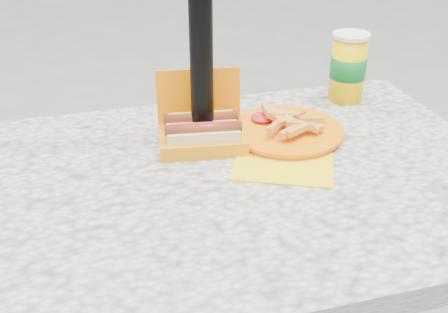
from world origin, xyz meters
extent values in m
cube|color=beige|center=(0.00, 0.00, 0.72)|extent=(1.20, 0.80, 0.05)
cylinder|color=black|center=(-0.50, 0.30, 0.35)|extent=(0.07, 0.07, 0.70)
cylinder|color=black|center=(0.50, 0.30, 0.35)|extent=(0.07, 0.07, 0.70)
cube|color=orange|center=(-0.01, 0.14, 0.77)|extent=(0.20, 0.15, 0.03)
cube|color=orange|center=(0.00, 0.21, 0.84)|extent=(0.19, 0.05, 0.12)
cube|color=#F5E79E|center=(-0.01, 0.11, 0.79)|extent=(0.16, 0.07, 0.04)
cylinder|color=brown|center=(-0.01, 0.11, 0.81)|extent=(0.17, 0.05, 0.02)
cylinder|color=#B01627|center=(-0.01, 0.11, 0.82)|extent=(0.14, 0.03, 0.01)
cube|color=#F5E79E|center=(0.00, 0.16, 0.79)|extent=(0.16, 0.07, 0.04)
cylinder|color=brown|center=(0.00, 0.16, 0.81)|extent=(0.17, 0.05, 0.02)
cylinder|color=gold|center=(0.00, 0.16, 0.82)|extent=(0.14, 0.03, 0.01)
cube|color=yellow|center=(0.15, 0.03, 0.75)|extent=(0.27, 0.27, 0.00)
cylinder|color=orange|center=(0.19, 0.14, 0.76)|extent=(0.25, 0.25, 0.01)
cylinder|color=orange|center=(0.19, 0.14, 0.76)|extent=(0.26, 0.26, 0.01)
cube|color=orange|center=(0.18, 0.14, 0.79)|extent=(0.04, 0.06, 0.02)
cube|color=orange|center=(0.16, 0.12, 0.79)|extent=(0.06, 0.05, 0.02)
cube|color=orange|center=(0.16, 0.19, 0.79)|extent=(0.02, 0.06, 0.02)
cube|color=orange|center=(0.18, 0.09, 0.79)|extent=(0.06, 0.04, 0.01)
cube|color=orange|center=(0.18, 0.20, 0.79)|extent=(0.02, 0.06, 0.01)
cube|color=orange|center=(0.21, 0.11, 0.79)|extent=(0.06, 0.04, 0.02)
cube|color=orange|center=(0.20, 0.14, 0.79)|extent=(0.03, 0.06, 0.02)
cube|color=orange|center=(0.19, 0.14, 0.79)|extent=(0.06, 0.05, 0.02)
cube|color=orange|center=(0.20, 0.08, 0.79)|extent=(0.06, 0.04, 0.01)
cube|color=orange|center=(0.20, 0.15, 0.79)|extent=(0.06, 0.03, 0.02)
cube|color=orange|center=(0.23, 0.11, 0.78)|extent=(0.05, 0.06, 0.02)
cube|color=orange|center=(0.24, 0.11, 0.78)|extent=(0.06, 0.04, 0.01)
cube|color=orange|center=(0.18, 0.18, 0.78)|extent=(0.04, 0.06, 0.02)
cube|color=orange|center=(0.25, 0.14, 0.78)|extent=(0.06, 0.03, 0.02)
cube|color=orange|center=(0.20, 0.16, 0.79)|extent=(0.06, 0.05, 0.02)
ellipsoid|color=#B01627|center=(0.15, 0.20, 0.78)|extent=(0.05, 0.05, 0.02)
cube|color=red|center=(0.21, 0.15, 0.79)|extent=(0.10, 0.07, 0.00)
cylinder|color=#FFC600|center=(0.42, 0.30, 0.83)|extent=(0.09, 0.09, 0.17)
cylinder|color=#08631C|center=(0.42, 0.30, 0.84)|extent=(0.09, 0.09, 0.05)
cylinder|color=white|center=(0.42, 0.30, 0.92)|extent=(0.09, 0.09, 0.01)
camera|label=1|loc=(-0.26, -0.94, 1.33)|focal=45.00mm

